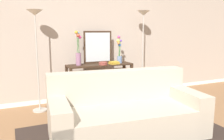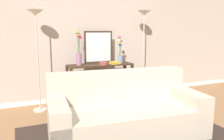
% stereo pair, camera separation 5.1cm
% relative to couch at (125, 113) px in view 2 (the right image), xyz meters
% --- Properties ---
extents(back_wall, '(12.00, 0.15, 3.07)m').
position_rel_couch_xyz_m(back_wall, '(0.11, 1.96, 1.23)').
color(back_wall, white).
rests_on(back_wall, ground).
extents(area_rug, '(2.93, 1.90, 0.01)m').
position_rel_couch_xyz_m(area_rug, '(-0.01, -0.17, -0.30)').
color(area_rug, '#332823').
rests_on(area_rug, ground).
extents(couch, '(2.22, 1.20, 0.88)m').
position_rel_couch_xyz_m(couch, '(0.00, 0.00, 0.00)').
color(couch, '#BCB29E').
rests_on(couch, ground).
extents(console_table, '(1.33, 0.40, 0.80)m').
position_rel_couch_xyz_m(console_table, '(0.19, 1.52, 0.25)').
color(console_table, '#382619').
rests_on(console_table, ground).
extents(floor_lamp_left, '(0.28, 0.28, 1.83)m').
position_rel_couch_xyz_m(floor_lamp_left, '(-1.02, 1.49, 1.13)').
color(floor_lamp_left, '#B7B2A8').
rests_on(floor_lamp_left, ground).
extents(floor_lamp_right, '(0.28, 0.28, 1.89)m').
position_rel_couch_xyz_m(floor_lamp_right, '(1.18, 1.49, 1.18)').
color(floor_lamp_right, '#B7B2A8').
rests_on(floor_lamp_right, ground).
extents(wall_mirror, '(0.60, 0.02, 0.66)m').
position_rel_couch_xyz_m(wall_mirror, '(0.22, 1.68, 0.83)').
color(wall_mirror, '#382619').
rests_on(wall_mirror, console_table).
extents(vase_tall_flowers, '(0.13, 0.13, 0.67)m').
position_rel_couch_xyz_m(vase_tall_flowers, '(-0.25, 1.53, 0.74)').
color(vase_tall_flowers, gray).
rests_on(vase_tall_flowers, console_table).
extents(vase_short_flowers, '(0.13, 0.12, 0.57)m').
position_rel_couch_xyz_m(vase_short_flowers, '(0.62, 1.50, 0.74)').
color(vase_short_flowers, '#6B84AD').
rests_on(vase_short_flowers, console_table).
extents(fruit_bowl, '(0.17, 0.17, 0.06)m').
position_rel_couch_xyz_m(fruit_bowl, '(0.21, 1.39, 0.53)').
color(fruit_bowl, brown).
rests_on(fruit_bowl, console_table).
extents(book_stack, '(0.20, 0.17, 0.05)m').
position_rel_couch_xyz_m(book_stack, '(0.46, 1.40, 0.52)').
color(book_stack, gold).
rests_on(book_stack, console_table).
extents(book_row_under_console, '(0.36, 0.18, 0.12)m').
position_rel_couch_xyz_m(book_row_under_console, '(-0.18, 1.52, -0.25)').
color(book_row_under_console, maroon).
rests_on(book_row_under_console, ground).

